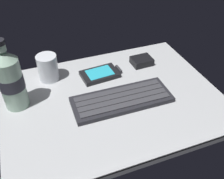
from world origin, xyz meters
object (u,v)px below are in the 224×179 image
(handheld_device, at_px, (102,74))
(charger_block, at_px, (142,61))
(keyboard, at_px, (122,99))
(water_bottle, at_px, (11,80))
(juice_cup, at_px, (48,69))

(handheld_device, bearing_deg, charger_block, 6.31)
(keyboard, relative_size, water_bottle, 1.40)
(handheld_device, height_order, charger_block, charger_block)
(keyboard, distance_m, water_bottle, 0.31)
(handheld_device, height_order, water_bottle, water_bottle)
(handheld_device, xyz_separation_m, charger_block, (0.15, 0.02, 0.00))
(water_bottle, height_order, charger_block, water_bottle)
(keyboard, relative_size, charger_block, 4.16)
(handheld_device, relative_size, water_bottle, 0.64)
(keyboard, xyz_separation_m, juice_cup, (-0.18, 0.19, 0.03))
(handheld_device, height_order, juice_cup, juice_cup)
(juice_cup, height_order, charger_block, juice_cup)
(charger_block, bearing_deg, keyboard, -131.37)
(juice_cup, xyz_separation_m, water_bottle, (-0.11, -0.09, 0.05))
(keyboard, relative_size, handheld_device, 2.20)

